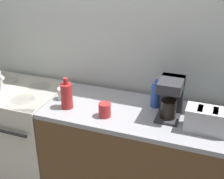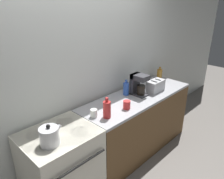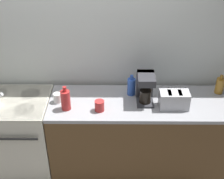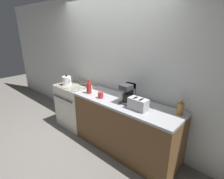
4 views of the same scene
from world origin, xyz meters
The scene contains 12 objects.
ground_plane centered at (0.00, 0.00, 0.00)m, with size 12.00×12.00×0.00m, color slate.
wall_back centered at (0.00, 0.68, 1.30)m, with size 8.00×0.05×2.60m.
stove centered at (-0.65, 0.31, 0.46)m, with size 0.74×0.66×0.89m.
counter_block centered at (0.65, 0.31, 0.44)m, with size 1.82×0.61×0.89m.
kettle centered at (-0.79, 0.21, 0.98)m, with size 0.23×0.18×0.21m.
toaster centered at (0.94, 0.22, 0.97)m, with size 0.28×0.15×0.17m.
coffee_maker centered at (0.68, 0.33, 1.05)m, with size 0.16×0.23×0.30m.
bottle_red centered at (-0.08, 0.19, 0.99)m, with size 0.09×0.09×0.24m.
bottle_blue centered at (0.55, 0.44, 0.98)m, with size 0.08×0.08×0.22m.
bottle_amber centered at (1.44, 0.48, 0.97)m, with size 0.09×0.09×0.20m.
cup_red centered at (0.24, 0.16, 0.94)m, with size 0.09×0.09×0.10m.
cup_white centered at (-0.18, 0.30, 0.94)m, with size 0.08×0.08×0.10m.
Camera 4 is at (2.19, -1.70, 1.98)m, focal length 28.00 mm.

